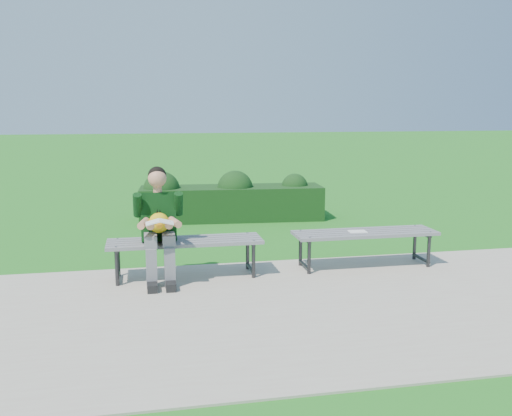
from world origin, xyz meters
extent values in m
plane|color=#2C7818|center=(0.00, 0.00, 0.00)|extent=(80.00, 80.00, 0.00)
cube|color=beige|center=(0.00, -1.75, 0.01)|extent=(30.00, 3.50, 0.02)
cube|color=#14420F|center=(0.12, 3.00, 0.30)|extent=(3.31, 1.05, 0.60)
sphere|color=#14420F|center=(-1.12, 3.06, 0.57)|extent=(0.69, 0.69, 0.64)
sphere|color=#14420F|center=(0.18, 2.96, 0.57)|extent=(0.69, 0.69, 0.64)
sphere|color=#14420F|center=(1.30, 2.98, 0.57)|extent=(0.51, 0.51, 0.48)
cube|color=slate|center=(-0.98, -0.71, 0.45)|extent=(1.80, 0.08, 0.04)
cube|color=slate|center=(-0.98, -0.61, 0.45)|extent=(1.80, 0.08, 0.04)
cube|color=slate|center=(-0.98, -0.50, 0.45)|extent=(1.80, 0.08, 0.04)
cube|color=slate|center=(-0.98, -0.40, 0.45)|extent=(1.80, 0.08, 0.04)
cube|color=slate|center=(-0.98, -0.30, 0.45)|extent=(1.80, 0.08, 0.04)
cylinder|color=#2D2D30|center=(-1.76, -0.69, 0.23)|extent=(0.04, 0.04, 0.41)
cylinder|color=#2D2D30|center=(-1.76, -0.31, 0.23)|extent=(0.04, 0.04, 0.41)
cylinder|color=#2D2D30|center=(-1.76, -0.50, 0.41)|extent=(0.04, 0.42, 0.04)
cylinder|color=#2D2D30|center=(-1.76, -0.50, 0.08)|extent=(0.04, 0.42, 0.04)
cylinder|color=gray|center=(-1.76, -0.71, 0.47)|extent=(0.02, 0.02, 0.01)
cylinder|color=gray|center=(-1.76, -0.30, 0.47)|extent=(0.02, 0.02, 0.01)
cylinder|color=#2D2D30|center=(-0.20, -0.69, 0.23)|extent=(0.04, 0.04, 0.41)
cylinder|color=#2D2D30|center=(-0.20, -0.31, 0.23)|extent=(0.04, 0.04, 0.41)
cylinder|color=#2D2D30|center=(-0.20, -0.50, 0.41)|extent=(0.04, 0.42, 0.04)
cylinder|color=#2D2D30|center=(-0.20, -0.50, 0.08)|extent=(0.04, 0.42, 0.04)
cylinder|color=gray|center=(-0.20, -0.71, 0.47)|extent=(0.02, 0.02, 0.01)
cylinder|color=gray|center=(-0.20, -0.30, 0.47)|extent=(0.02, 0.02, 0.01)
cube|color=slate|center=(1.27, -0.69, 0.45)|extent=(1.80, 0.08, 0.04)
cube|color=slate|center=(1.27, -0.58, 0.45)|extent=(1.80, 0.08, 0.04)
cube|color=slate|center=(1.27, -0.48, 0.45)|extent=(1.80, 0.08, 0.04)
cube|color=slate|center=(1.27, -0.38, 0.45)|extent=(1.80, 0.08, 0.04)
cube|color=slate|center=(1.27, -0.27, 0.45)|extent=(1.80, 0.08, 0.04)
cylinder|color=#2D2D30|center=(0.49, -0.67, 0.23)|extent=(0.04, 0.04, 0.41)
cylinder|color=#2D2D30|center=(0.49, -0.29, 0.23)|extent=(0.04, 0.04, 0.41)
cylinder|color=#2D2D30|center=(0.49, -0.48, 0.41)|extent=(0.04, 0.42, 0.04)
cylinder|color=#2D2D30|center=(0.49, -0.48, 0.08)|extent=(0.04, 0.42, 0.04)
cylinder|color=gray|center=(0.49, -0.69, 0.47)|extent=(0.02, 0.02, 0.01)
cylinder|color=gray|center=(0.49, -0.27, 0.47)|extent=(0.02, 0.02, 0.01)
cylinder|color=#2D2D30|center=(2.05, -0.67, 0.23)|extent=(0.04, 0.04, 0.41)
cylinder|color=#2D2D30|center=(2.05, -0.29, 0.23)|extent=(0.04, 0.04, 0.41)
cylinder|color=#2D2D30|center=(2.05, -0.48, 0.41)|extent=(0.04, 0.42, 0.04)
cylinder|color=#2D2D30|center=(2.05, -0.48, 0.08)|extent=(0.04, 0.42, 0.04)
cylinder|color=gray|center=(2.05, -0.69, 0.47)|extent=(0.02, 0.02, 0.01)
cylinder|color=gray|center=(2.05, -0.27, 0.47)|extent=(0.02, 0.02, 0.01)
cube|color=gray|center=(-1.38, -0.66, 0.54)|extent=(0.14, 0.42, 0.13)
cube|color=gray|center=(-1.18, -0.66, 0.54)|extent=(0.14, 0.42, 0.13)
cube|color=gray|center=(-1.38, -0.84, 0.24)|extent=(0.12, 0.13, 0.45)
cube|color=gray|center=(-1.18, -0.84, 0.24)|extent=(0.12, 0.13, 0.45)
cube|color=black|center=(-1.38, -0.94, 0.07)|extent=(0.11, 0.26, 0.09)
cube|color=black|center=(-1.18, -0.94, 0.07)|extent=(0.11, 0.26, 0.09)
cube|color=black|center=(-1.28, -0.46, 0.75)|extent=(0.40, 0.30, 0.59)
cylinder|color=tan|center=(-1.28, -0.48, 1.07)|extent=(0.10, 0.10, 0.08)
sphere|color=tan|center=(-1.28, -0.50, 1.20)|extent=(0.21, 0.21, 0.21)
sphere|color=black|center=(-1.28, -0.47, 1.23)|extent=(0.21, 0.21, 0.21)
cylinder|color=black|center=(-1.51, -0.56, 0.91)|extent=(0.10, 0.21, 0.30)
cylinder|color=black|center=(-1.05, -0.56, 0.91)|extent=(0.10, 0.21, 0.30)
cylinder|color=tan|center=(-1.45, -0.78, 0.74)|extent=(0.14, 0.31, 0.08)
cylinder|color=tan|center=(-1.11, -0.78, 0.74)|extent=(0.14, 0.31, 0.08)
sphere|color=tan|center=(-1.38, -0.94, 0.74)|extent=(0.09, 0.09, 0.09)
sphere|color=tan|center=(-1.18, -0.94, 0.74)|extent=(0.09, 0.09, 0.09)
sphere|color=yellow|center=(-1.28, -0.68, 0.72)|extent=(0.23, 0.23, 0.23)
cone|color=orange|center=(-1.28, -0.80, 0.71)|extent=(0.07, 0.07, 0.07)
cone|color=black|center=(-1.29, -0.67, 0.85)|extent=(0.03, 0.04, 0.07)
cone|color=black|center=(-1.26, -0.66, 0.85)|extent=(0.03, 0.04, 0.06)
sphere|color=white|center=(-1.32, -0.78, 0.75)|extent=(0.04, 0.04, 0.04)
sphere|color=white|center=(-1.23, -0.78, 0.75)|extent=(0.04, 0.04, 0.04)
cube|color=white|center=(-1.35, -0.96, 0.79)|extent=(0.15, 0.20, 0.05)
cube|color=white|center=(-1.20, -0.96, 0.79)|extent=(0.15, 0.20, 0.05)
cube|color=white|center=(1.17, -0.48, 0.47)|extent=(0.23, 0.18, 0.01)
camera|label=1|loc=(-1.44, -7.04, 1.99)|focal=40.00mm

